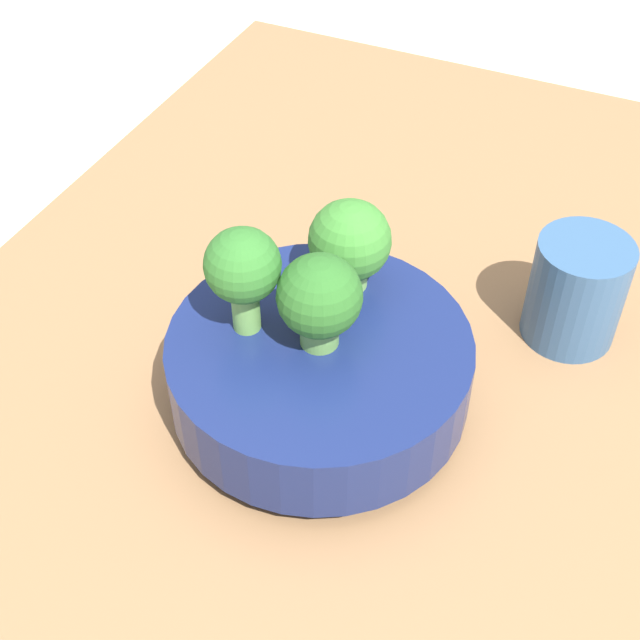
% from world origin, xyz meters
% --- Properties ---
extents(ground_plane, '(6.00, 6.00, 0.00)m').
position_xyz_m(ground_plane, '(0.00, 0.00, 0.00)').
color(ground_plane, beige).
extents(table, '(1.08, 0.68, 0.05)m').
position_xyz_m(table, '(0.00, 0.00, 0.02)').
color(table, olive).
rests_on(table, ground_plane).
extents(bowl, '(0.21, 0.21, 0.07)m').
position_xyz_m(bowl, '(-0.00, -0.01, 0.09)').
color(bowl, navy).
rests_on(bowl, table).
extents(broccoli_floret_center, '(0.06, 0.06, 0.07)m').
position_xyz_m(broccoli_floret_center, '(-0.00, -0.01, 0.15)').
color(broccoli_floret_center, '#609347').
rests_on(broccoli_floret_center, bowl).
extents(broccoli_floret_front, '(0.05, 0.05, 0.08)m').
position_xyz_m(broccoli_floret_front, '(0.01, -0.06, 0.17)').
color(broccoli_floret_front, '#6BA34C').
rests_on(broccoli_floret_front, bowl).
extents(broccoli_floret_left, '(0.06, 0.06, 0.07)m').
position_xyz_m(broccoli_floret_left, '(-0.06, -0.01, 0.15)').
color(broccoli_floret_left, '#7AB256').
rests_on(broccoli_floret_left, bowl).
extents(cup, '(0.07, 0.07, 0.09)m').
position_xyz_m(cup, '(-0.15, 0.14, 0.09)').
color(cup, '#33567F').
rests_on(cup, table).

